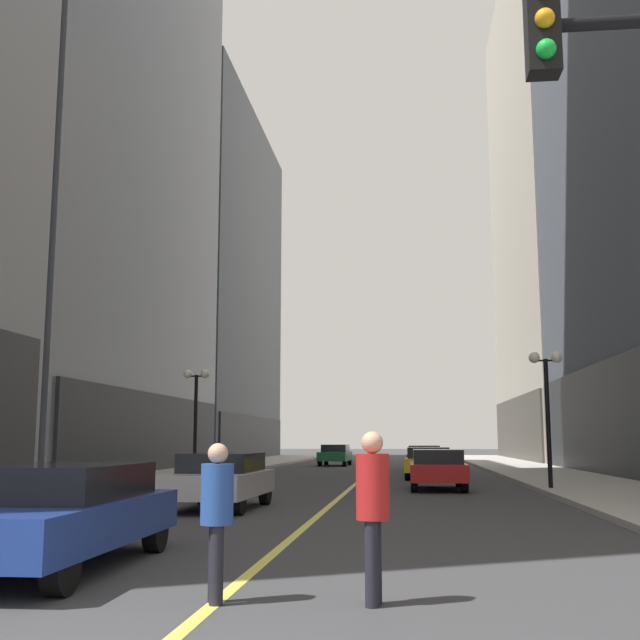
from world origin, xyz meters
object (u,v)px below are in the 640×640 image
Objects in this scene: car_red at (438,468)px; street_lamp_left_far at (196,399)px; car_blue at (55,512)px; street_lamp_right_mid at (547,388)px; pedestrian_in_red_jacket at (373,503)px; car_grey at (424,457)px; car_yellow at (429,461)px; pedestrian_in_blue_hoodie at (217,510)px; car_green at (335,454)px; car_silver at (220,478)px.

street_lamp_left_far is at bearing 157.51° from car_red.
car_blue and car_red have the same top height.
pedestrian_in_red_jacket is at bearing -105.29° from street_lamp_right_mid.
car_grey is 35.22m from pedestrian_in_red_jacket.
pedestrian_in_red_jacket is (4.21, -1.80, 0.29)m from car_blue.
car_red is 16.63m from car_grey.
car_yellow is 26.20m from pedestrian_in_blue_hoodie.
car_yellow is 17.09m from car_green.
car_red is at bearing -76.68° from car_green.
car_blue is 21.14m from street_lamp_left_far.
car_grey is at bearing -51.78° from car_green.
car_silver is at bearing 89.58° from car_blue.
car_yellow is at bearing 83.74° from pedestrian_in_blue_hoodie.
street_lamp_right_mid is (9.04, -24.62, 2.54)m from car_green.
car_grey is at bearing 90.29° from car_yellow.
car_silver is 0.90× the size of car_yellow.
street_lamp_right_mid is at bearing 60.20° from car_blue.
pedestrian_in_red_jacket is (4.25, -42.13, 0.29)m from car_green.
street_lamp_right_mid reaches higher than car_green.
street_lamp_left_far is (-3.76, -19.69, 2.54)m from car_green.
car_silver is 25.11m from car_grey.
street_lamp_right_mid reaches higher than car_grey.
street_lamp_left_far reaches higher than pedestrian_in_red_jacket.
car_green is at bearing 110.17° from street_lamp_right_mid.
car_grey is at bearing 80.79° from car_blue.
pedestrian_in_blue_hoodie is at bearing -96.26° from car_yellow.
car_silver is at bearing -124.65° from car_red.
car_red is at bearing 81.09° from pedestrian_in_blue_hoodie.
pedestrian_in_blue_hoodie is at bearing -109.96° from street_lamp_right_mid.
car_blue is 33.83m from car_grey.
pedestrian_in_red_jacket reaches higher than car_yellow.
pedestrian_in_red_jacket is 0.39× the size of street_lamp_left_far.
pedestrian_in_red_jacket is at bearing -92.76° from car_yellow.
car_green is (-5.58, 23.56, -0.00)m from car_red.
pedestrian_in_red_jacket is (-1.25, -25.96, 0.29)m from car_yellow.
car_blue and car_silver have the same top height.
pedestrian_in_red_jacket is at bearing -94.07° from car_red.
street_lamp_left_far reaches higher than car_blue.
car_yellow is at bearing 90.55° from car_red.
car_red is 2.48× the size of pedestrian_in_red_jacket.
car_blue is 1.11× the size of car_red.
car_blue is at bearing -89.93° from car_green.
car_blue is at bearing -108.25° from car_red.
pedestrian_in_red_jacket is at bearing -70.35° from street_lamp_left_far.
car_yellow is (5.39, 15.29, 0.00)m from car_silver.
car_green is at bearing 90.20° from car_silver.
car_yellow and car_green have the same top height.
car_red is at bearing 71.75° from car_blue.
pedestrian_in_blue_hoodie is (2.60, -1.89, 0.21)m from car_blue.
car_green is at bearing 93.59° from pedestrian_in_blue_hoodie.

